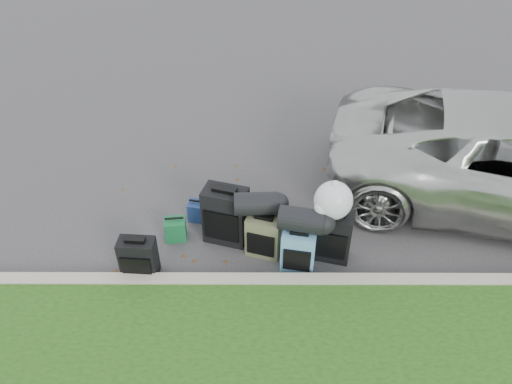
{
  "coord_description": "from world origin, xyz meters",
  "views": [
    {
      "loc": [
        -0.09,
        -5.14,
        4.79
      ],
      "look_at": [
        -0.1,
        0.2,
        0.55
      ],
      "focal_mm": 35.0,
      "sensor_mm": 36.0,
      "label": 1
    }
  ],
  "objects_px": {
    "tote_green": "(176,229)",
    "tote_navy": "(198,211)",
    "suitcase_large_black_left": "(226,215)",
    "suitcase_teal": "(298,251)",
    "suitcase_olive": "(264,236)",
    "suitcase_large_black_right": "(332,236)",
    "suitcase_small_black": "(139,258)"
  },
  "relations": [
    {
      "from": "suitcase_small_black",
      "to": "suitcase_large_black_left",
      "type": "distance_m",
      "value": 1.26
    },
    {
      "from": "suitcase_large_black_left",
      "to": "suitcase_teal",
      "type": "bearing_deg",
      "value": -14.25
    },
    {
      "from": "suitcase_small_black",
      "to": "tote_green",
      "type": "relative_size",
      "value": 1.77
    },
    {
      "from": "tote_navy",
      "to": "suitcase_large_black_left",
      "type": "bearing_deg",
      "value": -32.27
    },
    {
      "from": "suitcase_olive",
      "to": "suitcase_small_black",
      "type": "bearing_deg",
      "value": -149.59
    },
    {
      "from": "suitcase_small_black",
      "to": "suitcase_teal",
      "type": "bearing_deg",
      "value": 6.88
    },
    {
      "from": "suitcase_olive",
      "to": "tote_navy",
      "type": "distance_m",
      "value": 1.16
    },
    {
      "from": "suitcase_olive",
      "to": "suitcase_teal",
      "type": "bearing_deg",
      "value": -16.15
    },
    {
      "from": "suitcase_teal",
      "to": "suitcase_large_black_right",
      "type": "distance_m",
      "value": 0.5
    },
    {
      "from": "suitcase_teal",
      "to": "tote_navy",
      "type": "bearing_deg",
      "value": 155.4
    },
    {
      "from": "suitcase_large_black_left",
      "to": "suitcase_large_black_right",
      "type": "bearing_deg",
      "value": 2.65
    },
    {
      "from": "suitcase_small_black",
      "to": "tote_navy",
      "type": "bearing_deg",
      "value": 62.69
    },
    {
      "from": "suitcase_olive",
      "to": "suitcase_teal",
      "type": "relative_size",
      "value": 1.01
    },
    {
      "from": "suitcase_olive",
      "to": "tote_green",
      "type": "height_order",
      "value": "suitcase_olive"
    },
    {
      "from": "suitcase_small_black",
      "to": "suitcase_large_black_right",
      "type": "relative_size",
      "value": 0.77
    },
    {
      "from": "suitcase_olive",
      "to": "tote_green",
      "type": "bearing_deg",
      "value": -176.14
    },
    {
      "from": "tote_green",
      "to": "tote_navy",
      "type": "distance_m",
      "value": 0.49
    },
    {
      "from": "suitcase_large_black_left",
      "to": "tote_navy",
      "type": "xyz_separation_m",
      "value": [
        -0.42,
        0.4,
        -0.27
      ]
    },
    {
      "from": "suitcase_large_black_right",
      "to": "tote_green",
      "type": "bearing_deg",
      "value": -174.51
    },
    {
      "from": "suitcase_large_black_right",
      "to": "suitcase_teal",
      "type": "bearing_deg",
      "value": -139.85
    },
    {
      "from": "suitcase_large_black_left",
      "to": "suitcase_olive",
      "type": "relative_size",
      "value": 1.36
    },
    {
      "from": "suitcase_large_black_left",
      "to": "tote_navy",
      "type": "distance_m",
      "value": 0.64
    },
    {
      "from": "suitcase_olive",
      "to": "suitcase_large_black_right",
      "type": "xyz_separation_m",
      "value": [
        0.88,
        -0.06,
        0.06
      ]
    },
    {
      "from": "suitcase_large_black_right",
      "to": "tote_green",
      "type": "relative_size",
      "value": 2.29
    },
    {
      "from": "tote_navy",
      "to": "suitcase_large_black_right",
      "type": "bearing_deg",
      "value": -11.11
    },
    {
      "from": "suitcase_small_black",
      "to": "suitcase_large_black_left",
      "type": "height_order",
      "value": "suitcase_large_black_left"
    },
    {
      "from": "suitcase_small_black",
      "to": "tote_navy",
      "type": "height_order",
      "value": "suitcase_small_black"
    },
    {
      "from": "suitcase_teal",
      "to": "suitcase_large_black_right",
      "type": "relative_size",
      "value": 0.82
    },
    {
      "from": "suitcase_small_black",
      "to": "tote_green",
      "type": "height_order",
      "value": "suitcase_small_black"
    },
    {
      "from": "suitcase_large_black_right",
      "to": "suitcase_small_black",
      "type": "bearing_deg",
      "value": -157.89
    },
    {
      "from": "suitcase_small_black",
      "to": "tote_navy",
      "type": "xyz_separation_m",
      "value": [
        0.64,
        1.06,
        -0.14
      ]
    },
    {
      "from": "suitcase_large_black_left",
      "to": "tote_green",
      "type": "distance_m",
      "value": 0.74
    }
  ]
}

